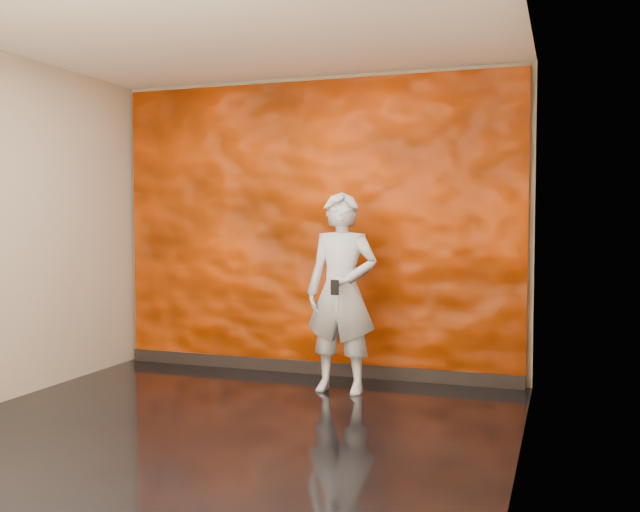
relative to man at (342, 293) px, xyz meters
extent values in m
cube|color=black|center=(-0.47, -1.35, -0.85)|extent=(4.00, 4.00, 0.01)
cube|color=tan|center=(-0.47, 0.65, 0.56)|extent=(4.00, 0.02, 2.80)
cube|color=tan|center=(1.53, -1.35, 0.56)|extent=(0.02, 4.00, 2.80)
cube|color=white|center=(-0.47, -1.35, 1.96)|extent=(4.00, 4.00, 0.01)
cube|color=#E83D00|center=(-0.47, 0.61, 0.54)|extent=(3.90, 0.06, 2.75)
cube|color=black|center=(-0.47, 0.57, -0.78)|extent=(3.90, 0.04, 0.12)
imported|color=#9A9DAA|center=(0.00, 0.00, 0.00)|extent=(0.62, 0.42, 1.69)
cube|color=black|center=(0.02, -0.25, 0.07)|extent=(0.07, 0.02, 0.13)
camera|label=1|loc=(1.78, -5.72, 0.62)|focal=40.00mm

